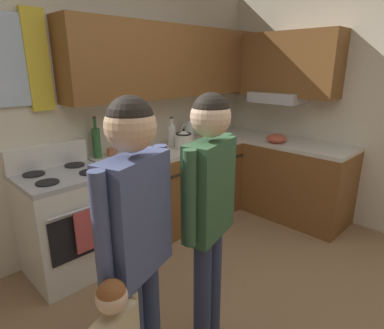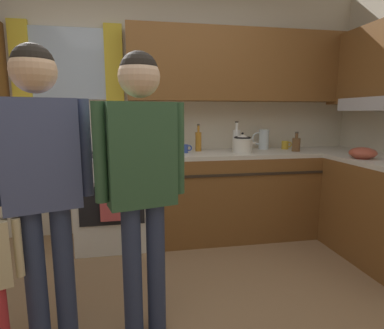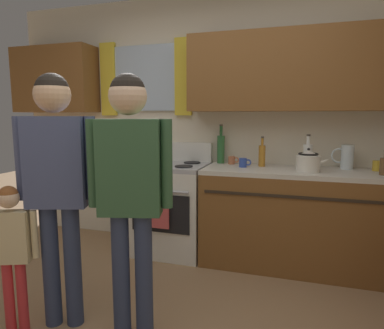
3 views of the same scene
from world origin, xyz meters
name	(u,v)px [view 1 (image 1 of 3)]	position (x,y,z in m)	size (l,w,h in m)	color
back_wall_unit	(91,94)	(0.09, 1.82, 1.49)	(4.60, 0.42, 2.60)	beige
right_wall_unit	(369,100)	(2.30, 0.12, 1.40)	(0.52, 4.05, 2.60)	beige
kitchen_counter_run	(227,181)	(1.43, 1.25, 0.45)	(2.31, 1.77, 0.90)	brown
stove_oven	(68,221)	(-0.37, 1.54, 0.47)	(0.69, 0.67, 1.10)	silver
bottle_wine_green	(96,142)	(0.08, 1.77, 1.05)	(0.08, 0.08, 0.39)	#2D6633
bottle_milk_white	(172,134)	(0.91, 1.64, 1.02)	(0.08, 0.08, 0.31)	white
bottle_squat_brown	(219,133)	(1.51, 1.46, 0.98)	(0.08, 0.08, 0.21)	brown
bottle_oil_amber	(140,141)	(0.50, 1.66, 1.01)	(0.06, 0.06, 0.29)	#B27223
cup_terracotta	(111,152)	(0.20, 1.73, 0.94)	(0.11, 0.07, 0.08)	#B76642
mug_cobalt_blue	(133,152)	(0.34, 1.55, 0.94)	(0.11, 0.07, 0.08)	#2D479E
mug_mustard_yellow	(205,133)	(1.50, 1.68, 0.95)	(0.12, 0.08, 0.09)	gold
stovetop_kettle	(184,139)	(0.92, 1.45, 1.00)	(0.27, 0.20, 0.21)	silver
water_pitcher	(189,130)	(1.25, 1.71, 1.01)	(0.19, 0.11, 0.22)	silver
mixing_bowl	(277,139)	(1.83, 0.88, 0.95)	(0.23, 0.23, 0.10)	#B24C38
adult_holding_child	(136,229)	(-0.62, 0.16, 1.03)	(0.49, 0.26, 1.63)	#2D3856
adult_in_plaid	(209,199)	(-0.11, 0.16, 1.02)	(0.49, 0.24, 1.62)	#2D3856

